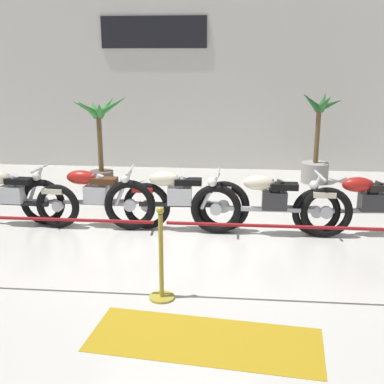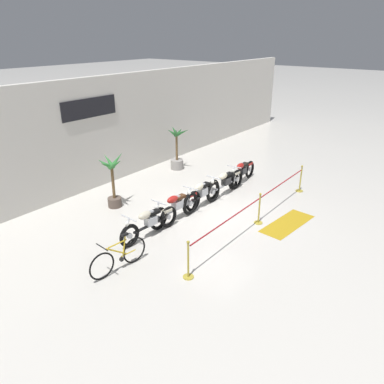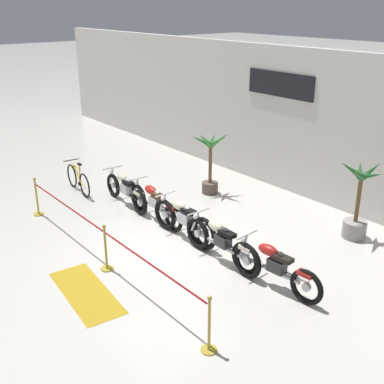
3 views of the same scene
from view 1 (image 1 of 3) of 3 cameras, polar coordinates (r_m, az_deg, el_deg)
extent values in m
plane|color=silver|center=(6.84, -1.89, -6.34)|extent=(120.00, 120.00, 0.00)
cube|color=silver|center=(11.46, 1.28, 13.28)|extent=(28.00, 0.25, 4.20)
cube|color=black|center=(11.45, -4.58, 18.37)|extent=(2.41, 0.04, 0.70)
torus|color=black|center=(7.71, -15.63, -1.63)|extent=(0.70, 0.16, 0.70)
cylinder|color=silver|center=(7.71, -15.63, -1.63)|extent=(0.17, 0.09, 0.16)
cube|color=silver|center=(7.99, -20.51, -0.25)|extent=(0.37, 0.24, 0.26)
cylinder|color=silver|center=(7.97, -20.90, 1.15)|extent=(0.19, 0.12, 0.24)
cylinder|color=silver|center=(7.93, -20.39, 1.13)|extent=(0.19, 0.12, 0.24)
cylinder|color=silver|center=(8.01, -18.06, -1.04)|extent=(0.70, 0.12, 0.07)
cube|color=black|center=(8.06, -20.73, -1.19)|extent=(1.26, 0.14, 0.06)
cube|color=black|center=(7.88, -19.84, 1.25)|extent=(0.41, 0.23, 0.09)
cube|color=beige|center=(7.66, -16.11, 0.16)|extent=(0.33, 0.18, 0.08)
torus|color=black|center=(7.94, -17.30, -1.13)|extent=(0.74, 0.13, 0.73)
torus|color=black|center=(7.41, -5.38, -1.66)|extent=(0.74, 0.13, 0.73)
cylinder|color=silver|center=(7.94, -17.30, -1.13)|extent=(0.18, 0.09, 0.18)
cylinder|color=silver|center=(7.41, -5.38, -1.66)|extent=(0.18, 0.09, 0.18)
cylinder|color=silver|center=(7.90, -18.06, 0.87)|extent=(0.31, 0.07, 0.59)
cube|color=silver|center=(7.57, -11.25, -0.25)|extent=(0.37, 0.23, 0.26)
cylinder|color=silver|center=(7.53, -11.63, 1.23)|extent=(0.18, 0.12, 0.24)
cylinder|color=silver|center=(7.51, -11.03, 1.21)|extent=(0.18, 0.12, 0.24)
cylinder|color=silver|center=(7.65, -8.74, -1.05)|extent=(0.70, 0.10, 0.07)
cube|color=#ADAFB5|center=(7.62, -11.56, -1.25)|extent=(1.35, 0.11, 0.06)
ellipsoid|color=#B21E19|center=(7.58, -13.01, 1.71)|extent=(0.47, 0.24, 0.22)
cube|color=#4C2D19|center=(7.47, -10.40, 1.34)|extent=(0.41, 0.21, 0.09)
cube|color=#B21E19|center=(7.34, -5.81, 0.35)|extent=(0.33, 0.17, 0.08)
cylinder|color=silver|center=(7.80, -17.49, 2.74)|extent=(0.06, 0.62, 0.04)
sphere|color=silver|center=(7.86, -17.94, 1.75)|extent=(0.14, 0.14, 0.14)
torus|color=black|center=(7.38, -7.36, -1.55)|extent=(0.79, 0.15, 0.79)
torus|color=black|center=(7.27, 3.75, -1.72)|extent=(0.79, 0.15, 0.79)
cylinder|color=silver|center=(7.38, -7.36, -1.55)|extent=(0.19, 0.09, 0.19)
cylinder|color=silver|center=(7.27, 3.75, -1.72)|extent=(0.19, 0.09, 0.19)
cylinder|color=silver|center=(7.32, -8.13, 0.58)|extent=(0.31, 0.07, 0.59)
cube|color=silver|center=(7.24, -1.46, -0.44)|extent=(0.37, 0.24, 0.26)
cylinder|color=silver|center=(7.19, -1.80, 1.10)|extent=(0.18, 0.12, 0.24)
cylinder|color=silver|center=(7.19, -1.15, 1.09)|extent=(0.18, 0.12, 0.24)
cylinder|color=silver|center=(7.40, 0.94, -1.22)|extent=(0.70, 0.10, 0.07)
cube|color=black|center=(7.28, -1.85, -1.50)|extent=(1.14, 0.11, 0.06)
ellipsoid|color=beige|center=(7.19, -3.31, 1.58)|extent=(0.47, 0.24, 0.22)
cube|color=black|center=(7.18, -0.44, 1.23)|extent=(0.41, 0.22, 0.09)
cube|color=beige|center=(7.19, 3.40, 0.45)|extent=(0.33, 0.17, 0.08)
cylinder|color=silver|center=(7.24, -7.36, 2.61)|extent=(0.06, 0.62, 0.04)
sphere|color=silver|center=(7.28, -7.94, 1.54)|extent=(0.14, 0.14, 0.14)
torus|color=black|center=(7.19, 2.85, -2.03)|extent=(0.76, 0.12, 0.76)
torus|color=black|center=(7.29, 15.63, -2.34)|extent=(0.76, 0.12, 0.76)
cylinder|color=silver|center=(7.19, 2.85, -2.03)|extent=(0.18, 0.08, 0.18)
cylinder|color=silver|center=(7.29, 15.63, -2.34)|extent=(0.18, 0.08, 0.18)
cylinder|color=silver|center=(7.11, 2.16, 0.17)|extent=(0.30, 0.06, 0.59)
cube|color=#2D2D30|center=(7.15, 9.74, -0.99)|extent=(0.36, 0.22, 0.26)
cylinder|color=#2D2D30|center=(7.10, 9.48, 0.57)|extent=(0.18, 0.11, 0.24)
cylinder|color=#2D2D30|center=(7.10, 10.14, 0.55)|extent=(0.18, 0.11, 0.24)
cylinder|color=silver|center=(7.35, 11.96, -1.79)|extent=(0.70, 0.08, 0.07)
cube|color=#ADAFB5|center=(7.19, 9.29, -2.05)|extent=(1.29, 0.07, 0.06)
ellipsoid|color=beige|center=(7.07, 7.98, 1.08)|extent=(0.46, 0.22, 0.22)
cube|color=black|center=(7.10, 10.87, 0.69)|extent=(0.40, 0.20, 0.09)
cube|color=beige|center=(7.21, 15.39, -0.25)|extent=(0.32, 0.16, 0.08)
cylinder|color=silver|center=(7.04, 3.08, 2.24)|extent=(0.04, 0.62, 0.04)
sphere|color=silver|center=(7.08, 2.41, 1.15)|extent=(0.14, 0.14, 0.14)
torus|color=black|center=(7.34, 14.51, -2.30)|extent=(0.73, 0.16, 0.72)
cylinder|color=silver|center=(7.34, 14.51, -2.30)|extent=(0.18, 0.09, 0.17)
cylinder|color=silver|center=(7.24, 13.97, -0.17)|extent=(0.31, 0.08, 0.59)
cube|color=#2D2D30|center=(7.53, 20.53, -1.09)|extent=(0.38, 0.25, 0.26)
cylinder|color=#2D2D30|center=(7.46, 20.38, 0.38)|extent=(0.19, 0.12, 0.24)
cylinder|color=#2D2D30|center=(7.49, 20.97, 0.38)|extent=(0.19, 0.12, 0.24)
cube|color=#ADAFB5|center=(7.55, 20.07, -2.11)|extent=(1.20, 0.16, 0.06)
ellipsoid|color=#B21E19|center=(7.39, 19.04, 0.84)|extent=(0.48, 0.26, 0.22)
cube|color=black|center=(7.52, 21.62, 0.52)|extent=(0.41, 0.23, 0.09)
cylinder|color=silver|center=(7.20, 14.96, 1.87)|extent=(0.09, 0.62, 0.04)
sphere|color=silver|center=(7.22, 14.27, 0.80)|extent=(0.14, 0.14, 0.14)
cylinder|color=brown|center=(10.03, -10.64, 1.53)|extent=(0.48, 0.48, 0.33)
cylinder|color=brown|center=(9.88, -10.85, 5.73)|extent=(0.10, 0.10, 1.16)
cone|color=#337F38|center=(9.74, -9.52, 10.02)|extent=(0.68, 0.22, 0.49)
cone|color=#337F38|center=(10.01, -10.07, 10.00)|extent=(0.34, 0.67, 0.50)
cone|color=#337F38|center=(10.00, -11.51, 9.73)|extent=(0.41, 0.52, 0.45)
cone|color=#337F38|center=(9.84, -12.44, 9.71)|extent=(0.61, 0.23, 0.42)
cone|color=#337F38|center=(9.62, -12.26, 9.64)|extent=(0.42, 0.62, 0.51)
cone|color=#337F38|center=(9.62, -10.92, 9.61)|extent=(0.30, 0.46, 0.43)
cylinder|color=gray|center=(10.55, 14.33, 2.25)|extent=(0.57, 0.57, 0.42)
cylinder|color=brown|center=(10.41, 14.62, 6.46)|extent=(0.10, 0.10, 1.15)
cone|color=#235B28|center=(10.41, 16.07, 9.96)|extent=(0.57, 0.26, 0.34)
cone|color=#235B28|center=(10.54, 15.29, 10.38)|extent=(0.37, 0.55, 0.50)
cone|color=#235B28|center=(10.44, 14.04, 10.26)|extent=(0.43, 0.44, 0.44)
cone|color=#235B28|center=(10.16, 13.92, 10.37)|extent=(0.55, 0.48, 0.52)
cone|color=#235B28|center=(10.08, 15.54, 10.14)|extent=(0.29, 0.67, 0.48)
cylinder|color=maroon|center=(5.10, 15.12, -4.09)|extent=(3.20, 0.04, 0.04)
cylinder|color=gold|center=(5.42, -3.59, -12.33)|extent=(0.28, 0.28, 0.03)
cylinder|color=gold|center=(5.21, -3.68, -7.59)|extent=(0.05, 0.05, 0.95)
sphere|color=gold|center=(5.04, -3.78, -2.19)|extent=(0.08, 0.08, 0.08)
cube|color=#B78E19|center=(4.71, 1.52, -17.09)|extent=(2.25, 1.03, 0.01)
camera|label=2|loc=(11.02, -89.79, 17.05)|focal=35.00mm
camera|label=3|loc=(7.88, 97.17, 19.64)|focal=45.00mm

